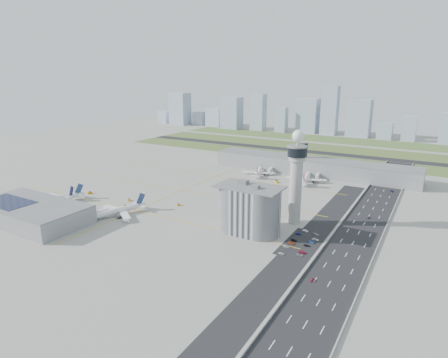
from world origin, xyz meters
The scene contains 63 objects.
ground centered at (0.00, 0.00, 0.00)m, with size 1000.00×1000.00×0.00m, color #9F9C94.
grass_strip_0 centered at (-20.00, 225.00, 0.04)m, with size 480.00×50.00×0.08m, color #4D642F.
grass_strip_1 centered at (-20.00, 300.00, 0.04)m, with size 480.00×60.00×0.08m, color #47592A.
grass_strip_2 centered at (-20.00, 380.00, 0.04)m, with size 480.00×70.00×0.08m, color #4F6731.
runway centered at (-20.00, 262.00, 0.06)m, with size 480.00×22.00×0.10m, color black.
highway centered at (115.00, 0.00, 0.05)m, with size 28.00×500.00×0.10m, color black.
barrier_left centered at (101.00, 0.00, 0.60)m, with size 0.60×500.00×1.20m, color #9E9E99.
barrier_right centered at (129.00, 0.00, 0.60)m, with size 0.60×500.00×1.20m, color #9E9E99.
landside_road centered at (90.00, -10.00, 0.04)m, with size 18.00×260.00×0.08m, color black.
parking_lot centered at (88.00, -22.00, 0.05)m, with size 20.00×44.00×0.10m, color black.
taxiway_line_h_0 centered at (-40.00, -30.00, 0.01)m, with size 260.00×0.60×0.01m, color yellow.
taxiway_line_h_1 centered at (-40.00, 30.00, 0.01)m, with size 260.00×0.60×0.01m, color yellow.
taxiway_line_h_2 centered at (-40.00, 90.00, 0.01)m, with size 260.00×0.60×0.01m, color yellow.
taxiway_line_v centered at (-40.00, 30.00, 0.01)m, with size 0.60×260.00×0.01m, color yellow.
control_tower centered at (72.00, 8.00, 35.04)m, with size 14.00×14.00×64.50m.
secondary_tower centered at (30.00, 150.00, 18.80)m, with size 8.60×8.60×31.90m.
admin_building centered at (51.99, -22.00, 15.30)m, with size 42.00×24.00×33.50m.
terminal_pier centered at (40.00, 148.00, 7.90)m, with size 210.00×32.00×15.80m.
near_terminal centered at (-88.07, -82.02, 6.43)m, with size 84.00×42.00×13.00m.
airplane_near_a centered at (-108.18, -48.56, 6.15)m, with size 43.95×37.36×12.31m, color white, non-canonical shape.
airplane_near_b centered at (-93.56, -55.42, 5.96)m, with size 42.61×36.21×11.93m, color white, non-canonical shape.
airplane_near_c centered at (-44.12, -44.79, 6.39)m, with size 45.63×38.78×12.78m, color white, non-canonical shape.
airplane_far_a centered at (-5.24, 115.53, 5.67)m, with size 40.47×34.40×11.33m, color white, non-canonical shape.
airplane_far_b centered at (45.77, 114.34, 6.44)m, with size 45.97×39.08×12.87m, color white, non-canonical shape.
jet_bridge_near_0 centered at (-113.00, -61.00, 2.85)m, with size 14.00×3.00×5.70m, color silver, non-canonical shape.
jet_bridge_near_1 centered at (-83.00, -61.00, 2.85)m, with size 14.00×3.00×5.70m, color silver, non-canonical shape.
jet_bridge_near_2 centered at (-53.00, -61.00, 2.85)m, with size 14.00×3.00×5.70m, color silver, non-canonical shape.
jet_bridge_far_0 centered at (2.00, 132.00, 2.85)m, with size 14.00×3.00×5.70m, color silver, non-canonical shape.
jet_bridge_far_1 centered at (52.00, 132.00, 2.85)m, with size 14.00×3.00×5.70m, color silver, non-canonical shape.
tug_0 centered at (-103.23, -18.18, 1.02)m, with size 2.42×3.52×2.05m, color orange, non-canonical shape.
tug_1 centered at (-52.17, -28.05, 0.90)m, with size 2.13×3.10×1.80m, color yellow, non-canonical shape.
tug_2 centered at (-60.35, -15.18, 0.90)m, with size 2.14×3.11×1.81m, color gold, non-canonical shape.
tug_3 centered at (-18.35, -4.05, 0.82)m, with size 1.95×2.83×1.65m, color #DEA20D, non-canonical shape.
tug_4 centered at (22.08, 96.89, 1.05)m, with size 2.48×3.61×2.10m, color #E19900, non-canonical shape.
tug_5 centered at (38.37, 110.45, 0.91)m, with size 2.15×3.12×1.82m, color gold, non-canonical shape.
car_lot_0 centered at (82.98, -41.98, 0.59)m, with size 1.39×3.45×1.18m, color silver.
car_lot_1 centered at (81.93, -32.00, 0.61)m, with size 1.30×3.73×1.23m, color gray.
car_lot_2 centered at (82.99, -25.90, 0.63)m, with size 2.07×4.50×1.25m, color #B04621.
car_lot_3 centered at (82.85, -21.15, 0.55)m, with size 1.54×3.78×1.10m, color black.
car_lot_4 centered at (81.99, -10.44, 0.66)m, with size 1.55×3.85×1.31m, color navy.
car_lot_5 centered at (84.20, -3.68, 0.64)m, with size 1.34×3.86×1.27m, color white.
car_lot_6 centered at (92.56, -38.41, 0.54)m, with size 1.81×3.92×1.09m, color gray.
car_lot_7 centered at (92.86, -34.62, 0.64)m, with size 1.78×4.38×1.27m, color maroon.
car_lot_8 centered at (92.07, -24.53, 0.62)m, with size 1.47×3.65×1.24m, color black.
car_lot_9 centered at (93.03, -18.88, 0.65)m, with size 1.38×3.95×1.30m, color navy.
car_lot_10 centered at (93.86, -13.54, 0.62)m, with size 2.05×4.44×1.24m, color white.
car_lot_11 centered at (92.02, -5.75, 0.59)m, with size 1.66×4.09×1.19m, color #A2A5A8.
car_hw_0 centered at (107.17, -61.34, 0.59)m, with size 1.39×3.45×1.17m, color maroon.
car_hw_1 centered at (115.10, 42.17, 0.62)m, with size 1.32×3.79×1.25m, color #22242B.
car_hw_2 centered at (121.56, 119.94, 0.60)m, with size 2.00×4.33×1.20m, color navy.
car_hw_4 centered at (107.16, 180.31, 0.62)m, with size 1.46×3.63×1.24m, color #98A7B1.
skyline_bldg_0 centered at (-377.77, 421.70, 13.25)m, with size 24.05×19.24×26.50m, color #9EADC1.
skyline_bldg_1 centered at (-331.22, 417.61, 32.80)m, with size 37.63×30.10×65.60m, color #9EADC1.
skyline_bldg_2 centered at (-291.25, 430.16, 13.39)m, with size 22.81×18.25×26.79m, color #9EADC1.
skyline_bldg_3 centered at (-252.58, 431.35, 18.47)m, with size 32.30×25.84×36.93m, color #9EADC1.
skyline_bldg_4 centered at (-204.47, 415.19, 30.18)m, with size 35.81×28.65×60.36m, color #9EADC1.
skyline_bldg_5 centered at (-150.11, 419.66, 33.44)m, with size 25.49×20.39×66.89m, color #9EADC1.
skyline_bldg_6 centered at (-102.68, 417.90, 22.60)m, with size 20.04×16.03×45.20m, color #9EADC1.
skyline_bldg_7 centered at (-59.44, 436.89, 30.61)m, with size 35.76×28.61×61.22m, color #9EADC1.
skyline_bldg_8 centered at (-19.42, 431.56, 41.69)m, with size 26.33×21.06×83.39m, color #9EADC1.
skyline_bldg_9 centered at (30.27, 432.32, 31.06)m, with size 36.96×29.57×62.11m, color #9EADC1.
skyline_bldg_10 centered at (73.27, 423.68, 13.87)m, with size 23.01×18.41×27.75m, color #9EADC1.
skyline_bldg_11 centered at (108.28, 423.34, 19.48)m, with size 20.22×16.18×38.97m, color #9EADC1.
Camera 1 is at (152.65, -226.31, 97.72)m, focal length 30.00 mm.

